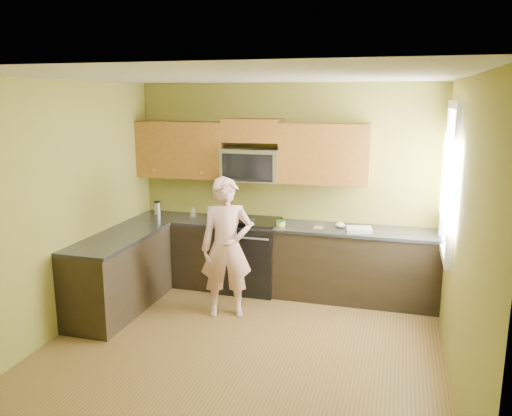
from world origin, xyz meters
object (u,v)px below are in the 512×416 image
(woman, at_px, (227,248))
(butter_tub, at_px, (281,226))
(travel_mug, at_px, (158,214))
(microwave, at_px, (252,181))
(frying_pan, at_px, (245,221))
(stove, at_px, (249,255))

(woman, distance_m, butter_tub, 0.91)
(travel_mug, bearing_deg, butter_tub, -5.40)
(butter_tub, relative_size, travel_mug, 0.66)
(microwave, height_order, frying_pan, microwave)
(microwave, xyz_separation_m, woman, (-0.02, -0.97, -0.63))
(butter_tub, height_order, travel_mug, travel_mug)
(stove, relative_size, travel_mug, 5.14)
(microwave, distance_m, frying_pan, 0.55)
(microwave, relative_size, frying_pan, 1.87)
(woman, relative_size, travel_mug, 8.86)
(travel_mug, bearing_deg, stove, -4.35)
(woman, relative_size, frying_pan, 4.03)
(microwave, distance_m, woman, 1.16)
(travel_mug, bearing_deg, microwave, 0.90)
(stove, xyz_separation_m, butter_tub, (0.44, -0.07, 0.45))
(frying_pan, bearing_deg, butter_tub, 11.64)
(microwave, xyz_separation_m, frying_pan, (-0.02, -0.22, -0.50))
(woman, xyz_separation_m, frying_pan, (-0.01, 0.75, 0.13))
(stove, xyz_separation_m, microwave, (0.00, 0.12, 0.97))
(butter_tub, bearing_deg, microwave, 156.39)
(microwave, height_order, woman, microwave)
(stove, relative_size, woman, 0.58)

